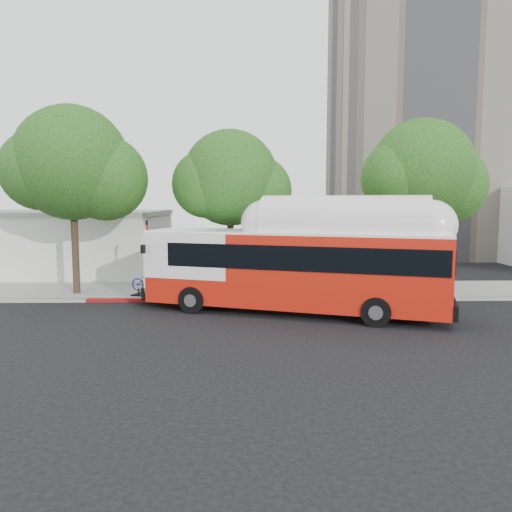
# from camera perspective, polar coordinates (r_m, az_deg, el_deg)

# --- Properties ---
(ground) EXTENTS (120.00, 120.00, 0.00)m
(ground) POSITION_cam_1_polar(r_m,az_deg,el_deg) (20.89, -0.61, -7.32)
(ground) COLOR black
(ground) RESTS_ON ground
(sidewalk) EXTENTS (60.00, 5.00, 0.15)m
(sidewalk) POSITION_cam_1_polar(r_m,az_deg,el_deg) (27.24, -0.76, -3.94)
(sidewalk) COLOR gray
(sidewalk) RESTS_ON ground
(curb_strip) EXTENTS (60.00, 0.30, 0.15)m
(curb_strip) POSITION_cam_1_polar(r_m,az_deg,el_deg) (24.68, -0.71, -5.01)
(curb_strip) COLOR gray
(curb_strip) RESTS_ON ground
(red_curb_segment) EXTENTS (10.00, 0.32, 0.16)m
(red_curb_segment) POSITION_cam_1_polar(r_m,az_deg,el_deg) (24.84, -7.67, -4.99)
(red_curb_segment) COLOR maroon
(red_curb_segment) RESTS_ON ground
(street_tree_left) EXTENTS (6.67, 5.80, 9.74)m
(street_tree_left) POSITION_cam_1_polar(r_m,az_deg,el_deg) (27.21, -19.29, 9.51)
(street_tree_left) COLOR #2D2116
(street_tree_left) RESTS_ON ground
(street_tree_mid) EXTENTS (5.75, 5.00, 8.62)m
(street_tree_mid) POSITION_cam_1_polar(r_m,az_deg,el_deg) (26.38, -2.07, 8.44)
(street_tree_mid) COLOR #2D2116
(street_tree_mid) RESTS_ON ground
(street_tree_right) EXTENTS (6.21, 5.40, 9.18)m
(street_tree_right) POSITION_cam_1_polar(r_m,az_deg,el_deg) (27.92, 19.23, 8.70)
(street_tree_right) COLOR #2D2116
(street_tree_right) RESTS_ON ground
(apartment_tower) EXTENTS (18.00, 18.00, 37.00)m
(apartment_tower) POSITION_cam_1_polar(r_m,az_deg,el_deg) (53.16, 20.07, 19.76)
(apartment_tower) COLOR tan
(apartment_tower) RESTS_ON ground
(low_commercial_bldg) EXTENTS (16.20, 10.20, 4.25)m
(low_commercial_bldg) POSITION_cam_1_polar(r_m,az_deg,el_deg) (37.07, -23.07, 1.52)
(low_commercial_bldg) COLOR silver
(low_commercial_bldg) RESTS_ON ground
(transit_bus) EXTENTS (14.03, 6.86, 4.14)m
(transit_bus) POSITION_cam_1_polar(r_m,az_deg,el_deg) (21.78, 4.47, -1.59)
(transit_bus) COLOR red
(transit_bus) RESTS_ON ground
(signal_pole) EXTENTS (0.11, 0.38, 3.97)m
(signal_pole) POSITION_cam_1_polar(r_m,az_deg,el_deg) (25.43, -12.27, -0.35)
(signal_pole) COLOR red
(signal_pole) RESTS_ON ground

